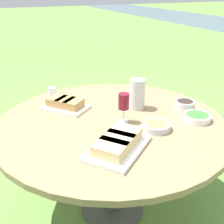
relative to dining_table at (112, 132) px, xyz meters
The scene contains 10 objects.
ground_plane 0.63m from the dining_table, ahead, with size 40.00×40.00×0.00m, color #668E42.
dining_table is the anchor object (origin of this frame).
water_pitcher 0.32m from the dining_table, 114.68° to the left, with size 0.11×0.10×0.20m.
wine_glass 0.22m from the dining_table, 54.66° to the left, with size 0.07×0.07×0.18m.
platter_bread_main 0.36m from the dining_table, 19.46° to the right, with size 0.42×0.44×0.08m.
platter_charcuterie 0.38m from the dining_table, 144.71° to the right, with size 0.35×0.33×0.07m.
bowl_fries 0.30m from the dining_table, 42.47° to the left, with size 0.17×0.17×0.04m.
bowl_salad 0.54m from the dining_table, 66.38° to the left, with size 0.17×0.17×0.04m.
bowl_olives 0.53m from the dining_table, 84.37° to the left, with size 0.13×0.13×0.07m.
cup_water_near 0.59m from the dining_table, 155.44° to the right, with size 0.06×0.06×0.08m.
Camera 1 is at (1.42, -0.65, 1.48)m, focal length 45.00 mm.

